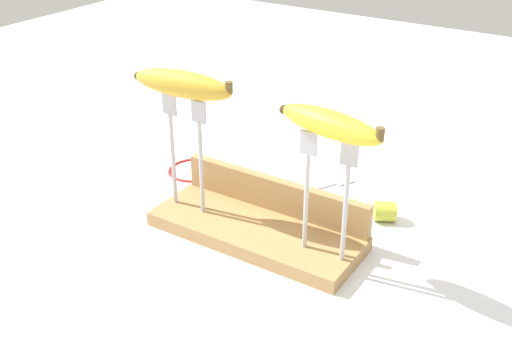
# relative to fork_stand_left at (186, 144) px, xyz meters

# --- Properties ---
(ground_plane) EXTENTS (3.00, 3.00, 0.00)m
(ground_plane) POSITION_rel_fork_stand_left_xyz_m (0.13, 0.01, -0.14)
(ground_plane) COLOR silver
(wooden_board) EXTENTS (0.35, 0.14, 0.02)m
(wooden_board) POSITION_rel_fork_stand_left_xyz_m (0.13, 0.01, -0.13)
(wooden_board) COLOR #A87F4C
(wooden_board) RESTS_ON ground
(board_backstop) EXTENTS (0.35, 0.02, 0.06)m
(board_backstop) POSITION_rel_fork_stand_left_xyz_m (0.13, 0.07, -0.09)
(board_backstop) COLOR #A87F4C
(board_backstop) RESTS_ON wooden_board
(fork_stand_left) EXTENTS (0.09, 0.01, 0.20)m
(fork_stand_left) POSITION_rel_fork_stand_left_xyz_m (0.00, 0.00, 0.00)
(fork_stand_left) COLOR #B2B2B7
(fork_stand_left) RESTS_ON wooden_board
(fork_stand_right) EXTENTS (0.09, 0.01, 0.19)m
(fork_stand_right) POSITION_rel_fork_stand_left_xyz_m (0.26, -0.00, -0.00)
(fork_stand_right) COLOR #B2B2B7
(fork_stand_right) RESTS_ON wooden_board
(banana_raised_left) EXTENTS (0.18, 0.06, 0.04)m
(banana_raised_left) POSITION_rel_fork_stand_left_xyz_m (-0.00, -0.00, 0.10)
(banana_raised_left) COLOR gold
(banana_raised_left) RESTS_ON fork_stand_left
(banana_raised_right) EXTENTS (0.18, 0.08, 0.04)m
(banana_raised_right) POSITION_rel_fork_stand_left_xyz_m (0.26, 0.00, 0.09)
(banana_raised_right) COLOR yellow
(banana_raised_right) RESTS_ON fork_stand_right
(fork_fallen_near) EXTENTS (0.09, 0.15, 0.01)m
(fork_fallen_near) POSITION_rel_fork_stand_left_xyz_m (0.15, 0.23, -0.14)
(fork_fallen_near) COLOR #B2B2B7
(fork_fallen_near) RESTS_ON ground
(banana_chunk_near) EXTENTS (0.05, 0.05, 0.03)m
(banana_chunk_near) POSITION_rel_fork_stand_left_xyz_m (0.29, 0.18, -0.13)
(banana_chunk_near) COLOR #B2C138
(banana_chunk_near) RESTS_ON ground
(wire_coil) EXTENTS (0.10, 0.10, 0.01)m
(wire_coil) POSITION_rel_fork_stand_left_xyz_m (-0.11, 0.15, -0.14)
(wire_coil) COLOR red
(wire_coil) RESTS_ON ground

